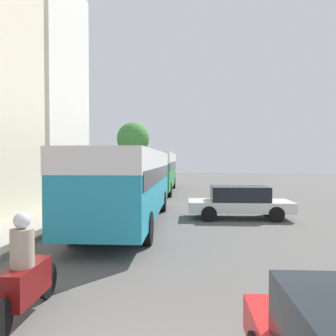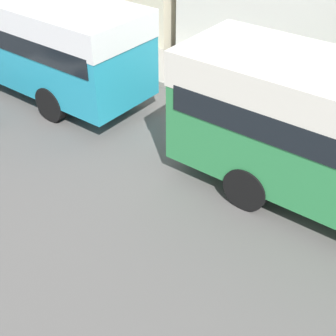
% 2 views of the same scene
% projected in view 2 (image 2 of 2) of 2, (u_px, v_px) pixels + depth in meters
% --- Properties ---
extents(bus_lead, '(2.52, 10.23, 2.89)m').
position_uv_depth(bus_lead, '(4.00, 20.00, 14.34)').
color(bus_lead, teal).
rests_on(bus_lead, ground_plane).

